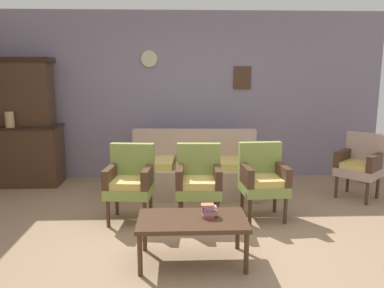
# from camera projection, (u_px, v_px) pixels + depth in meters

# --- Properties ---
(ground_plane) EXTENTS (7.68, 7.68, 0.00)m
(ground_plane) POSITION_uv_depth(u_px,v_px,m) (194.00, 244.00, 3.88)
(ground_plane) COLOR #997A5B
(wall_back_with_decor) EXTENTS (6.40, 0.09, 2.70)m
(wall_back_with_decor) POSITION_uv_depth(u_px,v_px,m) (187.00, 96.00, 6.22)
(wall_back_with_decor) COLOR gray
(wall_back_with_decor) RESTS_ON ground
(side_cabinet) EXTENTS (1.16, 0.55, 0.93)m
(side_cabinet) POSITION_uv_depth(u_px,v_px,m) (24.00, 155.00, 5.91)
(side_cabinet) COLOR #472D1E
(side_cabinet) RESTS_ON ground
(cabinet_upper_hutch) EXTENTS (0.99, 0.38, 1.03)m
(cabinet_upper_hutch) POSITION_uv_depth(u_px,v_px,m) (21.00, 91.00, 5.80)
(cabinet_upper_hutch) COLOR #472D1E
(cabinet_upper_hutch) RESTS_ON side_cabinet
(vase_on_cabinet) EXTENTS (0.13, 0.13, 0.24)m
(vase_on_cabinet) POSITION_uv_depth(u_px,v_px,m) (10.00, 119.00, 5.63)
(vase_on_cabinet) COLOR tan
(vase_on_cabinet) RESTS_ON side_cabinet
(floral_couch) EXTENTS (1.88, 0.91, 0.90)m
(floral_couch) POSITION_uv_depth(u_px,v_px,m) (194.00, 171.00, 5.49)
(floral_couch) COLOR tan
(floral_couch) RESTS_ON ground
(armchair_near_couch_end) EXTENTS (0.57, 0.54, 0.90)m
(armchair_near_couch_end) POSITION_uv_depth(u_px,v_px,m) (130.00, 179.00, 4.45)
(armchair_near_couch_end) COLOR #849947
(armchair_near_couch_end) RESTS_ON ground
(armchair_by_doorway) EXTENTS (0.54, 0.51, 0.90)m
(armchair_by_doorway) POSITION_uv_depth(u_px,v_px,m) (199.00, 179.00, 4.46)
(armchair_by_doorway) COLOR #849947
(armchair_by_doorway) RESTS_ON ground
(armchair_row_middle) EXTENTS (0.55, 0.52, 0.90)m
(armchair_row_middle) POSITION_uv_depth(u_px,v_px,m) (263.00, 177.00, 4.54)
(armchair_row_middle) COLOR #849947
(armchair_row_middle) RESTS_ON ground
(wingback_chair_by_fireplace) EXTENTS (0.71, 0.71, 0.90)m
(wingback_chair_by_fireplace) POSITION_uv_depth(u_px,v_px,m) (360.00, 163.00, 5.26)
(wingback_chair_by_fireplace) COLOR tan
(wingback_chair_by_fireplace) RESTS_ON ground
(coffee_table) EXTENTS (1.00, 0.56, 0.42)m
(coffee_table) POSITION_uv_depth(u_px,v_px,m) (192.00, 223.00, 3.47)
(coffee_table) COLOR #472D1E
(coffee_table) RESTS_ON ground
(book_stack_on_table) EXTENTS (0.15, 0.09, 0.12)m
(book_stack_on_table) POSITION_uv_depth(u_px,v_px,m) (209.00, 211.00, 3.49)
(book_stack_on_table) COLOR #B04C5B
(book_stack_on_table) RESTS_ON coffee_table
(floor_vase_by_wall) EXTENTS (0.19, 0.19, 0.60)m
(floor_vase_by_wall) POSITION_uv_depth(u_px,v_px,m) (366.00, 164.00, 6.05)
(floor_vase_by_wall) COLOR #794853
(floor_vase_by_wall) RESTS_ON ground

